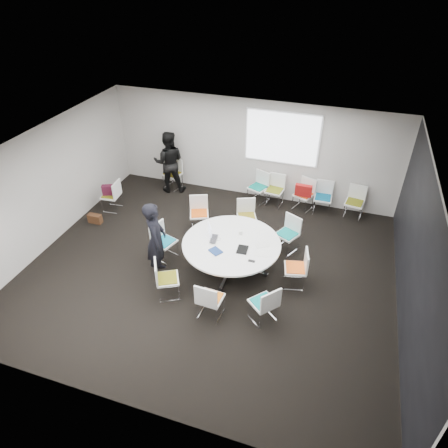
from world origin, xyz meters
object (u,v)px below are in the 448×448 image
(chair_ring_d, at_px, (199,219))
(chair_ring_g, at_px, (210,305))
(chair_ring_h, at_px, (263,309))
(person_main, at_px, (156,240))
(chair_ring_c, at_px, (246,223))
(person_back, at_px, (169,162))
(chair_back_a, at_px, (258,193))
(chair_ring_f, at_px, (167,285))
(chair_spare_left, at_px, (112,201))
(conference_table, at_px, (231,250))
(laptop, at_px, (216,239))
(chair_person_back, at_px, (173,179))
(chair_ring_e, at_px, (165,248))
(chair_ring_a, at_px, (295,274))
(chair_back_c, at_px, (303,200))
(cup, at_px, (240,232))
(maroon_bag, at_px, (110,190))
(chair_back_b, at_px, (274,196))
(chair_back_d, at_px, (322,203))
(brown_bag, at_px, (95,219))
(chair_back_e, at_px, (353,208))
(chair_ring_b, at_px, (287,240))

(chair_ring_d, xyz_separation_m, chair_ring_g, (1.27, -2.71, 0.00))
(chair_ring_h, bearing_deg, person_main, 116.73)
(chair_ring_d, bearing_deg, chair_ring_h, 110.21)
(chair_ring_c, height_order, person_back, person_back)
(chair_ring_h, xyz_separation_m, chair_back_a, (-1.18, 4.26, 0.00))
(chair_ring_f, xyz_separation_m, chair_ring_h, (2.03, -0.04, 0.00))
(chair_back_a, relative_size, chair_spare_left, 1.00)
(conference_table, xyz_separation_m, laptop, (-0.35, -0.00, 0.21))
(chair_person_back, bearing_deg, chair_ring_e, 126.85)
(chair_ring_a, distance_m, chair_ring_d, 2.98)
(chair_back_c, bearing_deg, chair_back_a, 21.81)
(chair_ring_g, xyz_separation_m, cup, (0.07, 1.82, 0.50))
(maroon_bag, bearing_deg, chair_back_b, 21.66)
(chair_ring_a, relative_size, laptop, 2.63)
(chair_back_b, relative_size, chair_back_d, 1.00)
(chair_ring_h, xyz_separation_m, chair_back_b, (-0.71, 4.24, 0.00))
(conference_table, bearing_deg, chair_ring_d, 134.72)
(chair_back_b, distance_m, chair_person_back, 3.09)
(chair_ring_g, bearing_deg, person_back, 126.57)
(chair_ring_f, height_order, chair_ring_h, same)
(chair_ring_d, height_order, chair_back_d, same)
(chair_ring_g, xyz_separation_m, person_back, (-2.79, 4.31, 0.63))
(chair_ring_a, relative_size, brown_bag, 2.44)
(chair_back_b, bearing_deg, chair_ring_h, 106.19)
(chair_back_b, relative_size, person_back, 0.48)
(chair_ring_a, relative_size, chair_ring_e, 1.00)
(chair_back_e, height_order, person_back, person_back)
(conference_table, xyz_separation_m, brown_bag, (-3.94, 0.64, -0.41))
(chair_ring_c, bearing_deg, conference_table, 69.34)
(chair_ring_g, bearing_deg, maroon_bag, 147.68)
(chair_ring_d, xyz_separation_m, brown_bag, (-2.70, -0.61, -0.16))
(chair_back_d, distance_m, maroon_bag, 5.74)
(chair_back_e, bearing_deg, maroon_bag, 23.54)
(chair_person_back, distance_m, brown_bag, 2.66)
(person_main, bearing_deg, chair_back_a, -44.52)
(chair_ring_c, height_order, chair_back_a, same)
(chair_back_d, distance_m, laptop, 3.65)
(chair_ring_f, relative_size, maroon_bag, 2.20)
(chair_back_d, distance_m, cup, 3.11)
(chair_spare_left, relative_size, cup, 9.78)
(chair_ring_b, height_order, chair_ring_h, same)
(person_main, bearing_deg, chair_back_d, -65.05)
(chair_ring_h, xyz_separation_m, brown_bag, (-4.98, 1.88, -0.16))
(maroon_bag, bearing_deg, cup, -14.00)
(chair_ring_e, xyz_separation_m, maroon_bag, (-2.26, 1.43, 0.34))
(person_main, bearing_deg, chair_back_c, -60.07)
(cup, relative_size, maroon_bag, 0.22)
(person_back, bearing_deg, chair_ring_g, 104.10)
(chair_ring_c, distance_m, cup, 1.23)
(conference_table, bearing_deg, chair_ring_g, -88.92)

